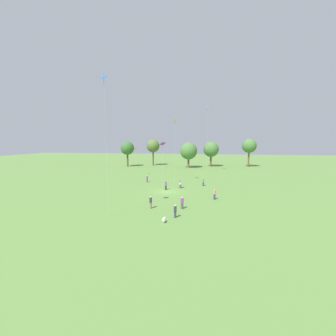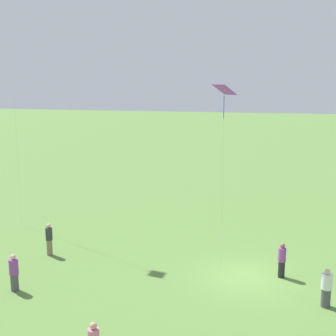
{
  "view_description": "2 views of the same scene",
  "coord_description": "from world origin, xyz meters",
  "px_view_note": "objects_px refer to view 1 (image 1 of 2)",
  "views": [
    {
      "loc": [
        7.12,
        -41.19,
        9.69
      ],
      "look_at": [
        0.7,
        -2.54,
        4.87
      ],
      "focal_mm": 24.0,
      "sensor_mm": 36.0,
      "label": 1
    },
    {
      "loc": [
        21.89,
        1.44,
        9.54
      ],
      "look_at": [
        4.24,
        -2.9,
        6.13
      ],
      "focal_mm": 50.0,
      "sensor_mm": 36.0,
      "label": 2
    }
  ],
  "objects_px": {
    "kite_0": "(136,150)",
    "kite_4": "(163,145)",
    "person_0": "(147,179)",
    "person_5": "(182,203)",
    "kite_1": "(104,89)",
    "dog_0": "(164,219)",
    "person_3": "(151,202)",
    "person_4": "(166,185)",
    "person_2": "(175,211)",
    "person_7": "(215,194)",
    "person_6": "(203,182)",
    "person_1": "(180,184)",
    "kite_3": "(175,121)",
    "kite_2": "(208,112)"
  },
  "relations": [
    {
      "from": "person_2",
      "to": "person_0",
      "type": "bearing_deg",
      "value": -24.39
    },
    {
      "from": "person_3",
      "to": "person_2",
      "type": "bearing_deg",
      "value": -117.28
    },
    {
      "from": "person_7",
      "to": "kite_4",
      "type": "relative_size",
      "value": 0.19
    },
    {
      "from": "kite_1",
      "to": "kite_3",
      "type": "bearing_deg",
      "value": 125.1
    },
    {
      "from": "kite_2",
      "to": "kite_4",
      "type": "distance_m",
      "value": 29.56
    },
    {
      "from": "kite_3",
      "to": "person_4",
      "type": "bearing_deg",
      "value": -165.52
    },
    {
      "from": "kite_3",
      "to": "kite_4",
      "type": "relative_size",
      "value": 1.57
    },
    {
      "from": "person_4",
      "to": "person_6",
      "type": "height_order",
      "value": "person_6"
    },
    {
      "from": "person_0",
      "to": "dog_0",
      "type": "distance_m",
      "value": 26.5
    },
    {
      "from": "person_2",
      "to": "kite_4",
      "type": "height_order",
      "value": "kite_4"
    },
    {
      "from": "kite_1",
      "to": "dog_0",
      "type": "relative_size",
      "value": 22.79
    },
    {
      "from": "person_3",
      "to": "kite_1",
      "type": "relative_size",
      "value": 0.1
    },
    {
      "from": "kite_2",
      "to": "kite_4",
      "type": "relative_size",
      "value": 2.07
    },
    {
      "from": "person_6",
      "to": "dog_0",
      "type": "relative_size",
      "value": 2.3
    },
    {
      "from": "kite_0",
      "to": "person_2",
      "type": "bearing_deg",
      "value": 110.97
    },
    {
      "from": "person_3",
      "to": "kite_0",
      "type": "height_order",
      "value": "kite_0"
    },
    {
      "from": "person_4",
      "to": "person_5",
      "type": "bearing_deg",
      "value": -121.71
    },
    {
      "from": "person_2",
      "to": "person_7",
      "type": "height_order",
      "value": "person_7"
    },
    {
      "from": "person_3",
      "to": "kite_4",
      "type": "relative_size",
      "value": 0.19
    },
    {
      "from": "person_5",
      "to": "person_6",
      "type": "relative_size",
      "value": 0.99
    },
    {
      "from": "person_1",
      "to": "person_7",
      "type": "bearing_deg",
      "value": -81.72
    },
    {
      "from": "person_7",
      "to": "kite_1",
      "type": "distance_m",
      "value": 23.0
    },
    {
      "from": "dog_0",
      "to": "person_5",
      "type": "bearing_deg",
      "value": 80.66
    },
    {
      "from": "person_3",
      "to": "person_4",
      "type": "relative_size",
      "value": 1.03
    },
    {
      "from": "person_0",
      "to": "person_6",
      "type": "bearing_deg",
      "value": -55.28
    },
    {
      "from": "person_1",
      "to": "kite_4",
      "type": "distance_m",
      "value": 9.73
    },
    {
      "from": "person_5",
      "to": "kite_4",
      "type": "relative_size",
      "value": 0.19
    },
    {
      "from": "kite_1",
      "to": "person_1",
      "type": "bearing_deg",
      "value": 117.1
    },
    {
      "from": "person_3",
      "to": "person_0",
      "type": "bearing_deg",
      "value": 28.17
    },
    {
      "from": "person_3",
      "to": "kite_3",
      "type": "distance_m",
      "value": 22.97
    },
    {
      "from": "person_6",
      "to": "dog_0",
      "type": "xyz_separation_m",
      "value": [
        -4.36,
        -22.68,
        -0.47
      ]
    },
    {
      "from": "person_2",
      "to": "kite_0",
      "type": "xyz_separation_m",
      "value": [
        -14.93,
        31.05,
        6.38
      ]
    },
    {
      "from": "person_7",
      "to": "kite_2",
      "type": "xyz_separation_m",
      "value": [
        -1.24,
        30.02,
        16.87
      ]
    },
    {
      "from": "kite_0",
      "to": "kite_4",
      "type": "relative_size",
      "value": 0.83
    },
    {
      "from": "kite_2",
      "to": "kite_3",
      "type": "height_order",
      "value": "kite_2"
    },
    {
      "from": "kite_1",
      "to": "dog_0",
      "type": "distance_m",
      "value": 17.07
    },
    {
      "from": "person_5",
      "to": "kite_4",
      "type": "xyz_separation_m",
      "value": [
        -4.48,
        8.91,
        7.95
      ]
    },
    {
      "from": "person_4",
      "to": "kite_0",
      "type": "height_order",
      "value": "kite_0"
    },
    {
      "from": "person_3",
      "to": "kite_1",
      "type": "height_order",
      "value": "kite_1"
    },
    {
      "from": "person_0",
      "to": "kite_1",
      "type": "relative_size",
      "value": 0.09
    },
    {
      "from": "person_3",
      "to": "person_5",
      "type": "height_order",
      "value": "person_3"
    },
    {
      "from": "person_0",
      "to": "kite_4",
      "type": "height_order",
      "value": "kite_4"
    },
    {
      "from": "person_6",
      "to": "person_7",
      "type": "height_order",
      "value": "person_6"
    },
    {
      "from": "kite_4",
      "to": "person_5",
      "type": "bearing_deg",
      "value": 115.89
    },
    {
      "from": "kite_3",
      "to": "person_5",
      "type": "bearing_deg",
      "value": -146.95
    },
    {
      "from": "person_3",
      "to": "dog_0",
      "type": "height_order",
      "value": "person_3"
    },
    {
      "from": "person_5",
      "to": "person_7",
      "type": "relative_size",
      "value": 1.01
    },
    {
      "from": "person_1",
      "to": "kite_0",
      "type": "bearing_deg",
      "value": 103.93
    },
    {
      "from": "person_5",
      "to": "kite_3",
      "type": "xyz_separation_m",
      "value": [
        -3.6,
        18.42,
        12.94
      ]
    },
    {
      "from": "person_1",
      "to": "person_6",
      "type": "relative_size",
      "value": 0.97
    }
  ]
}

